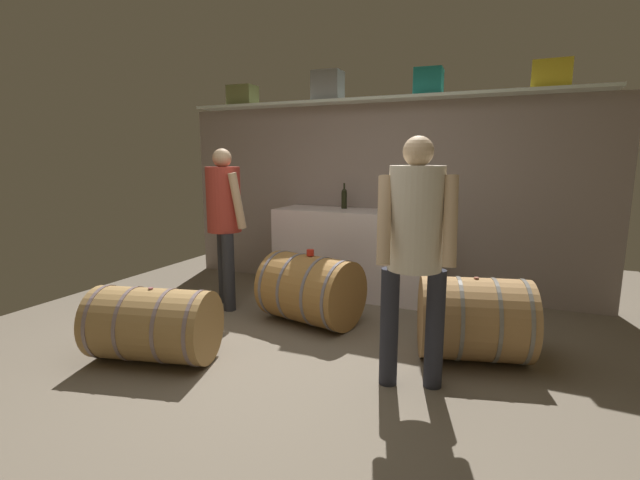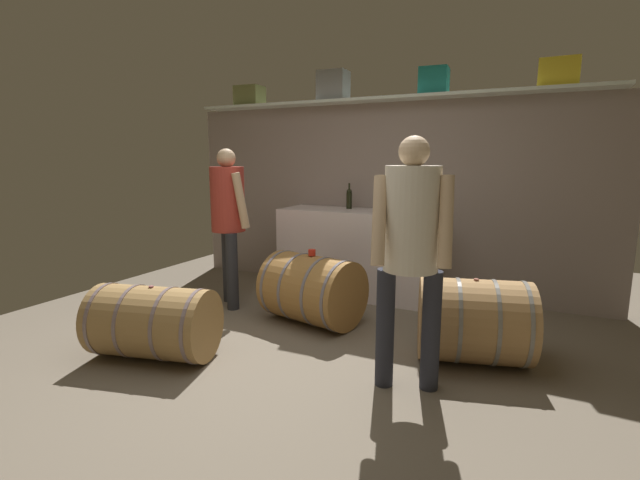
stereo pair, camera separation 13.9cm
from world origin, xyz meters
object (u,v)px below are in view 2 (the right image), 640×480
object	(u,v)px
toolcase_teal	(434,81)
wine_bottle_dark	(349,198)
work_cabinet	(356,253)
winemaker_pouring	(411,238)
red_funnel	(407,207)
toolcase_grey	(333,86)
wine_glass	(394,205)
wine_barrel_far	(474,321)
visitor_tasting	(229,211)
wine_barrel_near	(312,289)
tasting_cup	(312,253)
toolcase_olive	(250,96)
toolcase_yellow	(559,73)
wine_barrel_flank	(154,322)

from	to	relation	value
toolcase_teal	wine_bottle_dark	xyz separation A→B (m)	(-0.89, -0.09, -1.22)
work_cabinet	winemaker_pouring	xyz separation A→B (m)	(1.10, -1.85, 0.54)
toolcase_teal	red_funnel	distance (m)	1.31
toolcase_grey	work_cabinet	xyz separation A→B (m)	(0.39, -0.21, -1.85)
toolcase_teal	wine_glass	size ratio (longest dim) A/B	2.09
wine_barrel_far	toolcase_teal	bearing A→B (deg)	100.50
wine_bottle_dark	visitor_tasting	world-z (taller)	visitor_tasting
wine_bottle_dark	visitor_tasting	bearing A→B (deg)	-130.02
visitor_tasting	wine_bottle_dark	bearing A→B (deg)	94.56
toolcase_grey	wine_barrel_near	world-z (taller)	toolcase_grey
tasting_cup	visitor_tasting	xyz separation A→B (m)	(-1.00, 0.09, 0.32)
toolcase_olive	wine_bottle_dark	xyz separation A→B (m)	(1.38, -0.09, -1.21)
toolcase_teal	toolcase_yellow	xyz separation A→B (m)	(1.14, 0.00, -0.01)
tasting_cup	toolcase_yellow	bearing A→B (deg)	32.93
toolcase_olive	work_cabinet	xyz separation A→B (m)	(1.53, -0.21, -1.81)
wine_barrel_near	visitor_tasting	distance (m)	1.21
work_cabinet	tasting_cup	xyz separation A→B (m)	(-0.03, -1.03, 0.19)
toolcase_teal	wine_barrel_near	world-z (taller)	toolcase_teal
toolcase_yellow	tasting_cup	xyz separation A→B (m)	(-1.92, -1.24, -1.62)
toolcase_grey	work_cabinet	distance (m)	1.90
wine_barrel_far	visitor_tasting	size ratio (longest dim) A/B	0.58
tasting_cup	wine_barrel_far	bearing A→B (deg)	-7.99
wine_barrel_far	wine_barrel_flank	xyz separation A→B (m)	(-2.22, -1.00, -0.04)
toolcase_yellow	wine_barrel_flank	distance (m)	4.14
wine_barrel_far	wine_bottle_dark	bearing A→B (deg)	124.16
wine_barrel_near	wine_bottle_dark	bearing A→B (deg)	108.11
red_funnel	visitor_tasting	size ratio (longest dim) A/B	0.07
toolcase_grey	red_funnel	size ratio (longest dim) A/B	2.99
toolcase_teal	wine_bottle_dark	size ratio (longest dim) A/B	0.97
toolcase_teal	wine_barrel_far	xyz separation A→B (m)	(0.70, -1.45, -1.98)
toolcase_olive	wine_barrel_flank	world-z (taller)	toolcase_olive
wine_glass	wine_barrel_near	xyz separation A→B (m)	(-0.50, -0.86, -0.73)
toolcase_teal	work_cabinet	size ratio (longest dim) A/B	0.16
toolcase_olive	toolcase_teal	bearing A→B (deg)	-3.40
toolcase_grey	wine_barrel_near	xyz separation A→B (m)	(0.36, -1.24, -2.01)
wine_barrel_near	winemaker_pouring	world-z (taller)	winemaker_pouring
red_funnel	winemaker_pouring	size ratio (longest dim) A/B	0.07
wine_bottle_dark	red_funnel	world-z (taller)	wine_bottle_dark
toolcase_olive	red_funnel	world-z (taller)	toolcase_olive
red_funnel	tasting_cup	size ratio (longest dim) A/B	1.62
tasting_cup	winemaker_pouring	bearing A→B (deg)	-35.90
wine_barrel_flank	toolcase_olive	bearing A→B (deg)	93.09
visitor_tasting	winemaker_pouring	bearing A→B (deg)	21.40
toolcase_teal	wine_glass	xyz separation A→B (m)	(-0.27, -0.38, -1.25)
toolcase_teal	tasting_cup	distance (m)	2.19
wine_barrel_flank	winemaker_pouring	size ratio (longest dim) A/B	0.61
toolcase_yellow	work_cabinet	size ratio (longest dim) A/B	0.20
toolcase_teal	wine_barrel_far	world-z (taller)	toolcase_teal
wine_barrel_near	visitor_tasting	bearing A→B (deg)	-172.89
work_cabinet	wine_bottle_dark	world-z (taller)	wine_bottle_dark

